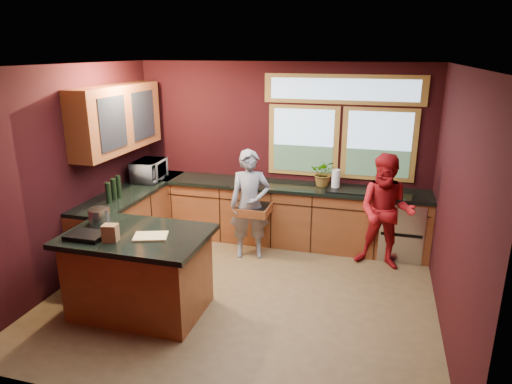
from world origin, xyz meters
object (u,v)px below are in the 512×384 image
at_px(island, 140,272).
at_px(cutting_board, 151,236).
at_px(person_grey, 250,205).
at_px(person_red, 386,212).
at_px(stock_pot, 99,216).

relative_size(island, cutting_board, 4.43).
xyz_separation_m(person_grey, cutting_board, (-0.59, -1.78, 0.18)).
distance_m(island, person_red, 3.25).
relative_size(island, stock_pot, 6.46).
distance_m(person_grey, cutting_board, 1.88).
bearing_deg(person_red, person_grey, -166.06).
bearing_deg(person_grey, person_red, -11.47).
xyz_separation_m(person_grey, stock_pot, (-1.34, -1.58, 0.26)).
bearing_deg(person_grey, cutting_board, -124.82).
bearing_deg(cutting_board, person_grey, 71.75).
bearing_deg(cutting_board, island, 165.96).
height_order(island, person_grey, person_grey).
xyz_separation_m(person_red, cutting_board, (-2.43, -1.94, 0.17)).
xyz_separation_m(person_grey, person_red, (1.84, 0.16, 0.01)).
bearing_deg(person_red, island, -135.40).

